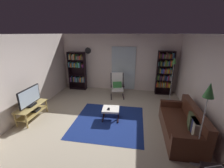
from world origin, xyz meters
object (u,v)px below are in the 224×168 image
object	(u,v)px
floor_lamp_by_sofa	(208,100)
wall_clock	(88,51)
lounge_armchair	(117,84)
ottoman	(111,110)
floor_lamp_by_shelf	(173,68)
cell_phone	(108,109)
leather_sofa	(183,126)
bookshelf_near_tv	(77,69)
bookshelf_near_sofa	(165,72)
television	(30,97)
tv_stand	(32,110)
tv_remote	(109,109)

from	to	relation	value
floor_lamp_by_sofa	wall_clock	bearing A→B (deg)	131.18
lounge_armchair	ottoman	xyz separation A→B (m)	(0.05, -1.89, -0.23)
floor_lamp_by_sofa	floor_lamp_by_shelf	distance (m)	3.23
cell_phone	floor_lamp_by_shelf	distance (m)	3.04
leather_sofa	cell_phone	size ratio (longest dim) A/B	13.70
leather_sofa	cell_phone	world-z (taller)	leather_sofa
bookshelf_near_tv	floor_lamp_by_shelf	xyz separation A→B (m)	(4.20, -0.70, 0.36)
bookshelf_near_sofa	television	bearing A→B (deg)	-146.62
bookshelf_near_sofa	cell_phone	distance (m)	3.33
tv_stand	bookshelf_near_tv	size ratio (longest dim) A/B	0.61
tv_stand	lounge_armchair	distance (m)	3.33
lounge_armchair	bookshelf_near_sofa	bearing A→B (deg)	17.28
lounge_armchair	floor_lamp_by_shelf	world-z (taller)	floor_lamp_by_shelf
leather_sofa	ottoman	bearing A→B (deg)	165.43
lounge_armchair	wall_clock	xyz separation A→B (m)	(-1.50, 0.83, 1.32)
bookshelf_near_tv	bookshelf_near_sofa	bearing A→B (deg)	0.10
television	leather_sofa	world-z (taller)	television
tv_stand	ottoman	distance (m)	2.50
cell_phone	floor_lamp_by_sofa	bearing A→B (deg)	-30.10
television	bookshelf_near_tv	world-z (taller)	bookshelf_near_tv
ottoman	floor_lamp_by_sofa	bearing A→B (deg)	-34.57
tv_remote	cell_phone	size ratio (longest dim) A/B	1.03
leather_sofa	ottoman	size ratio (longest dim) A/B	3.46
tv_remote	cell_phone	bearing A→B (deg)	171.85
television	tv_remote	size ratio (longest dim) A/B	6.46
tv_remote	wall_clock	distance (m)	3.49
bookshelf_near_sofa	ottoman	bearing A→B (deg)	-127.77
floor_lamp_by_sofa	floor_lamp_by_shelf	size ratio (longest dim) A/B	1.02
cell_phone	floor_lamp_by_shelf	size ratio (longest dim) A/B	0.08
floor_lamp_by_sofa	leather_sofa	bearing A→B (deg)	92.61
tv_remote	floor_lamp_by_shelf	size ratio (longest dim) A/B	0.08
leather_sofa	ottoman	distance (m)	2.09
television	bookshelf_near_tv	size ratio (longest dim) A/B	0.52
lounge_armchair	leather_sofa	bearing A→B (deg)	-49.33
tv_stand	bookshelf_near_sofa	world-z (taller)	bookshelf_near_sofa
tv_remote	wall_clock	size ratio (longest dim) A/B	0.50
lounge_armchair	floor_lamp_by_sofa	world-z (taller)	floor_lamp_by_sofa
bookshelf_near_tv	floor_lamp_by_sofa	size ratio (longest dim) A/B	1.01
cell_phone	wall_clock	xyz separation A→B (m)	(-1.49, 2.78, 1.47)
wall_clock	leather_sofa	bearing A→B (deg)	-42.16
lounge_armchair	television	bearing A→B (deg)	-136.59
television	floor_lamp_by_sofa	world-z (taller)	floor_lamp_by_sofa
leather_sofa	tv_remote	xyz separation A→B (m)	(-2.06, 0.46, 0.07)
lounge_armchair	floor_lamp_by_shelf	size ratio (longest dim) A/B	0.58
floor_lamp_by_sofa	floor_lamp_by_shelf	world-z (taller)	floor_lamp_by_sofa
lounge_armchair	floor_lamp_by_sofa	xyz separation A→B (m)	(2.12, -3.31, 0.93)
ottoman	cell_phone	size ratio (longest dim) A/B	3.96
tv_remote	wall_clock	bearing A→B (deg)	107.01
cell_phone	floor_lamp_by_shelf	xyz separation A→B (m)	(2.20, 1.87, 0.97)
tv_remote	bookshelf_near_tv	bearing A→B (deg)	116.77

